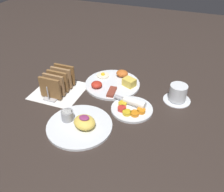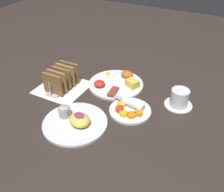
% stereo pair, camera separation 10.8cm
% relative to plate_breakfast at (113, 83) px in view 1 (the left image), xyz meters
% --- Properties ---
extents(ground_plane, '(3.00, 3.00, 0.00)m').
position_rel_plate_breakfast_xyz_m(ground_plane, '(-0.03, -0.16, -0.01)').
color(ground_plane, '#332823').
extents(napkin_flat, '(0.22, 0.22, 0.00)m').
position_rel_plate_breakfast_xyz_m(napkin_flat, '(-0.22, -0.14, -0.01)').
color(napkin_flat, white).
rests_on(napkin_flat, ground_plane).
extents(plate_breakfast, '(0.26, 0.26, 0.05)m').
position_rel_plate_breakfast_xyz_m(plate_breakfast, '(0.00, 0.00, 0.00)').
color(plate_breakfast, white).
rests_on(plate_breakfast, ground_plane).
extents(plate_condiments, '(0.18, 0.18, 0.04)m').
position_rel_plate_breakfast_xyz_m(plate_condiments, '(0.14, -0.16, 0.00)').
color(plate_condiments, white).
rests_on(plate_condiments, ground_plane).
extents(plate_foreground, '(0.25, 0.25, 0.06)m').
position_rel_plate_breakfast_xyz_m(plate_foreground, '(-0.02, -0.33, 0.00)').
color(plate_foreground, white).
rests_on(plate_foreground, ground_plane).
extents(toast_rack, '(0.10, 0.18, 0.10)m').
position_rel_plate_breakfast_xyz_m(toast_rack, '(-0.22, -0.14, 0.04)').
color(toast_rack, '#B7B7BC').
rests_on(toast_rack, ground_plane).
extents(coffee_cup, '(0.12, 0.12, 0.08)m').
position_rel_plate_breakfast_xyz_m(coffee_cup, '(0.31, -0.02, 0.02)').
color(coffee_cup, white).
rests_on(coffee_cup, ground_plane).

